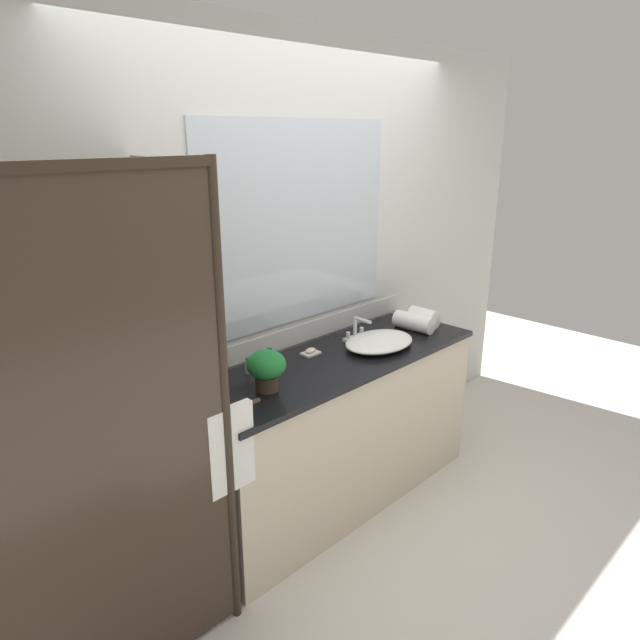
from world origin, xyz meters
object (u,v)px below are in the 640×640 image
at_px(soap_dish, 311,352).
at_px(rolled_towel_near_edge, 424,317).
at_px(amenity_bottle_conditioner, 270,356).
at_px(rolled_towel_middle, 414,322).
at_px(potted_plant, 266,367).
at_px(faucet, 356,332).
at_px(amenity_bottle_body_wash, 248,366).
at_px(sink_basin, 379,342).

distance_m(soap_dish, rolled_towel_near_edge, 0.86).
bearing_deg(amenity_bottle_conditioner, rolled_towel_near_edge, -11.82).
bearing_deg(rolled_towel_middle, amenity_bottle_conditioner, 166.69).
height_order(potted_plant, soap_dish, potted_plant).
height_order(faucet, amenity_bottle_body_wash, faucet).
bearing_deg(amenity_bottle_body_wash, rolled_towel_middle, -10.05).
height_order(soap_dish, amenity_bottle_body_wash, amenity_bottle_body_wash).
relative_size(soap_dish, amenity_bottle_body_wash, 1.16).
bearing_deg(rolled_towel_near_edge, rolled_towel_middle, -178.20).
distance_m(potted_plant, soap_dish, 0.51).
bearing_deg(amenity_bottle_conditioner, potted_plant, -132.46).
height_order(potted_plant, rolled_towel_middle, potted_plant).
height_order(sink_basin, potted_plant, potted_plant).
bearing_deg(amenity_bottle_body_wash, soap_dish, -5.46).
bearing_deg(potted_plant, faucet, 11.26).
bearing_deg(amenity_bottle_body_wash, rolled_towel_near_edge, -9.03).
height_order(faucet, rolled_towel_near_edge, faucet).
bearing_deg(sink_basin, rolled_towel_near_edge, 4.20).
relative_size(sink_basin, potted_plant, 2.25).
xyz_separation_m(sink_basin, soap_dish, (-0.36, 0.19, -0.02)).
bearing_deg(potted_plant, sink_basin, -0.83).
height_order(potted_plant, rolled_towel_near_edge, potted_plant).
xyz_separation_m(faucet, rolled_towel_near_edge, (0.48, -0.14, 0.01)).
relative_size(amenity_bottle_body_wash, rolled_towel_near_edge, 0.47).
bearing_deg(rolled_towel_near_edge, potted_plant, -178.97).
relative_size(faucet, potted_plant, 0.85).
bearing_deg(potted_plant, amenity_bottle_body_wash, 74.50).
xyz_separation_m(potted_plant, soap_dish, (0.47, 0.18, -0.10)).
bearing_deg(soap_dish, faucet, -2.98).
relative_size(sink_basin, amenity_bottle_conditioner, 5.24).
height_order(sink_basin, faucet, faucet).
xyz_separation_m(potted_plant, amenity_bottle_body_wash, (0.06, 0.22, -0.08)).
bearing_deg(faucet, sink_basin, -90.00).
bearing_deg(sink_basin, amenity_bottle_conditioner, 156.33).
xyz_separation_m(sink_basin, rolled_towel_near_edge, (0.48, 0.04, 0.03)).
xyz_separation_m(soap_dish, rolled_towel_near_edge, (0.84, -0.16, 0.04)).
xyz_separation_m(faucet, rolled_towel_middle, (0.37, -0.14, 0.01)).
bearing_deg(amenity_bottle_conditioner, rolled_towel_middle, -13.31).
distance_m(potted_plant, rolled_towel_near_edge, 1.31).
xyz_separation_m(amenity_bottle_body_wash, amenity_bottle_conditioner, (0.17, 0.03, 0.00)).
bearing_deg(sink_basin, rolled_towel_middle, 4.90).
relative_size(soap_dish, amenity_bottle_conditioner, 1.17).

